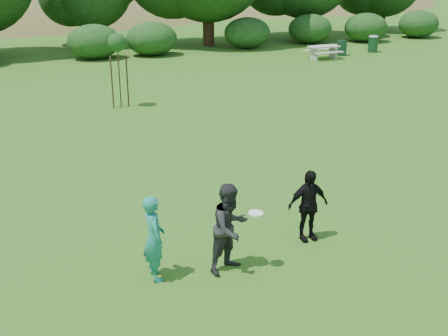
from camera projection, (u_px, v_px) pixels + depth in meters
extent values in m
plane|color=#19470C|center=(291.00, 278.00, 10.13)|extent=(120.00, 120.00, 0.00)
imported|color=#1B7D6C|center=(154.00, 238.00, 9.87)|extent=(0.40, 0.59, 1.60)
imported|color=#252527|center=(230.00, 228.00, 10.13)|extent=(0.99, 0.89, 1.69)
imported|color=black|center=(308.00, 205.00, 11.29)|extent=(0.90, 0.42, 1.50)
cylinder|color=#133621|center=(342.00, 48.00, 33.72)|extent=(0.60, 0.60, 0.90)
cylinder|color=white|center=(256.00, 213.00, 10.05)|extent=(0.27, 0.27, 0.03)
cylinder|color=#402C19|center=(119.00, 75.00, 21.49)|extent=(0.05, 0.05, 2.50)
sphere|color=#1B4719|center=(117.00, 42.00, 21.05)|extent=(0.70, 0.70, 0.70)
cylinder|color=#3D2A18|center=(112.00, 82.00, 21.46)|extent=(0.06, 0.06, 2.00)
cylinder|color=#3D2A18|center=(127.00, 81.00, 21.69)|extent=(0.06, 0.06, 2.00)
cube|color=beige|center=(324.00, 46.00, 32.44)|extent=(1.80, 0.75, 0.08)
cube|color=#AEAAA2|center=(314.00, 54.00, 32.33)|extent=(0.10, 0.70, 0.68)
cube|color=#B8B5AC|center=(333.00, 52.00, 32.82)|extent=(0.10, 0.70, 0.68)
cube|color=beige|center=(330.00, 53.00, 32.03)|extent=(1.80, 0.28, 0.06)
cube|color=silver|center=(318.00, 50.00, 33.05)|extent=(1.80, 0.28, 0.06)
cylinder|color=#153A20|center=(373.00, 45.00, 34.94)|extent=(0.60, 0.60, 0.90)
ellipsoid|color=gray|center=(374.00, 37.00, 34.76)|extent=(0.60, 0.60, 0.20)
ellipsoid|color=olive|center=(159.00, 100.00, 84.41)|extent=(100.00, 64.00, 52.00)
ellipsoid|color=olive|center=(255.00, 56.00, 75.27)|extent=(60.00, 44.00, 24.00)
cylinder|color=#3A2616|center=(95.00, 28.00, 37.44)|extent=(0.60, 0.60, 2.27)
cylinder|color=#3A2616|center=(208.00, 20.00, 37.36)|extent=(0.76, 0.76, 3.32)
cylinder|color=#3A2616|center=(303.00, 17.00, 41.33)|extent=(0.71, 0.71, 2.97)
cylinder|color=#3A2616|center=(382.00, 15.00, 45.33)|extent=(0.62, 0.62, 2.45)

